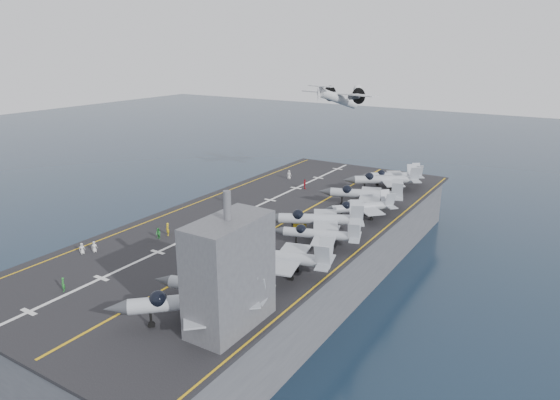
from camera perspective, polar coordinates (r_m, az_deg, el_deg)
The scene contains 30 objects.
ground at distance 89.70m, azimuth -1.37°, elevation -8.61°, with size 500.00×500.00×0.00m, color #142135.
hull at distance 87.63m, azimuth -1.39°, elevation -5.66°, with size 36.00×90.00×10.00m, color #56595E.
flight_deck at distance 85.73m, azimuth -1.42°, elevation -2.46°, with size 38.00×92.00×0.40m, color black.
foul_line at distance 84.14m, azimuth 0.29°, elevation -2.69°, with size 0.35×90.00×0.02m, color gold.
landing_centerline at distance 88.92m, azimuth -4.65°, elevation -1.63°, with size 0.50×90.00×0.02m, color silver.
deck_edge_port at distance 95.60m, azimuth -9.96°, elevation -0.48°, with size 0.25×90.00×0.02m, color gold.
deck_edge_stbd at distance 77.68m, azimuth 10.10°, elevation -4.72°, with size 0.25×90.00×0.02m, color gold.
island_superstructure at distance 52.10m, azimuth -5.84°, elevation -6.91°, with size 5.00×10.00×15.00m, color #56595E, non-canonical shape.
fighter_jet_0 at distance 55.01m, azimuth -9.94°, elevation -11.18°, with size 19.13×18.83×5.60m, color #9FA6B0, non-canonical shape.
fighter_jet_1 at distance 57.99m, azimuth -7.12°, elevation -9.82°, with size 16.35×13.05×4.97m, color #979FA5, non-canonical shape.
fighter_jet_2 at distance 65.04m, azimuth 0.24°, elevation -6.39°, with size 17.32×13.67×5.30m, color #8F989F, non-canonical shape.
fighter_jet_3 at distance 73.61m, azimuth 4.70°, elevation -3.83°, with size 15.53×12.73×4.65m, color gray, non-canonical shape.
fighter_jet_4 at distance 78.76m, azimuth 4.60°, elevation -2.08°, with size 18.70×16.50×5.43m, color #959CA6, non-canonical shape.
fighter_jet_5 at distance 86.72m, azimuth 9.35°, elevation -0.72°, with size 15.50×15.70×4.60m, color #9BA5AC, non-canonical shape.
fighter_jet_6 at distance 93.08m, azimuth 9.77°, elevation 0.77°, with size 18.03×14.82×5.38m, color #969EA5, non-canonical shape.
fighter_jet_7 at distance 104.04m, azimuth 12.00°, elevation 2.39°, with size 18.54×17.09×5.36m, color #9DA5AD, non-canonical shape.
fighter_jet_8 at distance 109.17m, azimuth 12.99°, elevation 2.81°, with size 15.90×14.66×4.59m, color #959DA4, non-canonical shape.
tow_cart_a at distance 68.00m, azimuth -6.67°, elevation -7.35°, with size 1.88×1.23×1.12m, color gold, non-canonical shape.
tow_cart_b at distance 81.35m, azimuth 2.20°, elevation -2.99°, with size 1.97×1.29×1.18m, color gold, non-canonical shape.
tow_cart_c at distance 100.47m, azimuth 8.17°, elevation 0.80°, with size 1.85×1.21×1.11m, color gold, non-canonical shape.
crew_0 at distance 77.40m, azimuth -21.69°, elevation -5.17°, with size 0.98×1.16×1.64m, color silver.
crew_1 at distance 80.63m, azimuth -12.73°, elevation -3.27°, with size 1.48×1.31×2.07m, color yellow.
crew_2 at distance 79.59m, azimuth -13.74°, elevation -3.75°, with size 1.10×0.78×1.74m, color green.
crew_3 at distance 95.51m, azimuth -6.12°, elevation 0.29°, with size 1.44×1.30×2.00m, color #268C33.
crew_4 at distance 104.23m, azimuth 2.84°, elevation 1.83°, with size 1.12×1.40×2.03m, color #A9141F.
crew_5 at distance 111.87m, azimuth 1.04°, elevation 2.92°, with size 1.38×1.11×2.00m, color silver.
crew_6 at distance 67.01m, azimuth -23.55°, elevation -8.84°, with size 1.28×1.27×1.81m, color #237C2C.
crew_7 at distance 76.76m, azimuth -6.32°, elevation -4.08°, with size 1.01×1.29×1.89m, color silver.
transport_plane at distance 135.59m, azimuth 6.63°, elevation 11.43°, with size 26.52×20.92×5.56m, color white, non-canonical shape.
crew_8 at distance 77.42m, azimuth -20.46°, elevation -5.02°, with size 0.98×1.16×1.64m, color silver.
Camera 1 is at (44.48, -67.32, 39.19)m, focal length 32.00 mm.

